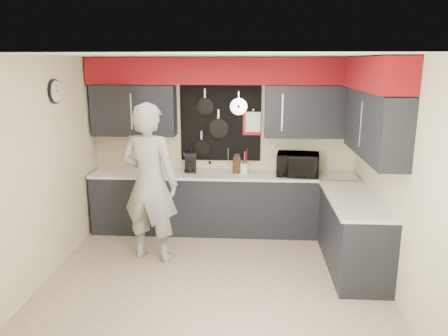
# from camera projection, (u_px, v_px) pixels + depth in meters

# --- Properties ---
(ground) EXTENTS (4.00, 4.00, 0.00)m
(ground) POSITION_uv_depth(u_px,v_px,m) (215.00, 276.00, 5.30)
(ground) COLOR tan
(ground) RESTS_ON ground
(back_wall_assembly) EXTENTS (4.00, 0.36, 2.60)m
(back_wall_assembly) POSITION_uv_depth(u_px,v_px,m) (224.00, 98.00, 6.37)
(back_wall_assembly) COLOR beige
(back_wall_assembly) RESTS_ON ground
(right_wall_assembly) EXTENTS (0.36, 3.50, 2.60)m
(right_wall_assembly) POSITION_uv_depth(u_px,v_px,m) (378.00, 115.00, 4.98)
(right_wall_assembly) COLOR beige
(right_wall_assembly) RESTS_ON ground
(left_wall_assembly) EXTENTS (0.05, 3.50, 2.60)m
(left_wall_assembly) POSITION_uv_depth(u_px,v_px,m) (46.00, 167.00, 5.12)
(left_wall_assembly) COLOR beige
(left_wall_assembly) RESTS_ON ground
(base_cabinets) EXTENTS (3.95, 2.20, 0.92)m
(base_cabinets) POSITION_uv_depth(u_px,v_px,m) (255.00, 210.00, 6.26)
(base_cabinets) COLOR black
(base_cabinets) RESTS_ON ground
(microwave) EXTENTS (0.64, 0.47, 0.33)m
(microwave) POSITION_uv_depth(u_px,v_px,m) (298.00, 164.00, 6.31)
(microwave) COLOR black
(microwave) RESTS_ON base_cabinets
(knife_block) EXTENTS (0.12, 0.12, 0.23)m
(knife_block) POSITION_uv_depth(u_px,v_px,m) (237.00, 165.00, 6.46)
(knife_block) COLOR #341A10
(knife_block) RESTS_ON base_cabinets
(utensil_crock) EXTENTS (0.12, 0.12, 0.15)m
(utensil_crock) POSITION_uv_depth(u_px,v_px,m) (244.00, 169.00, 6.43)
(utensil_crock) COLOR white
(utensil_crock) RESTS_ON base_cabinets
(coffee_maker) EXTENTS (0.21, 0.24, 0.31)m
(coffee_maker) POSITION_uv_depth(u_px,v_px,m) (190.00, 161.00, 6.51)
(coffee_maker) COLOR black
(coffee_maker) RESTS_ON base_cabinets
(person) EXTENTS (0.85, 0.66, 2.06)m
(person) POSITION_uv_depth(u_px,v_px,m) (150.00, 183.00, 5.54)
(person) COLOR #A3A4A1
(person) RESTS_ON ground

